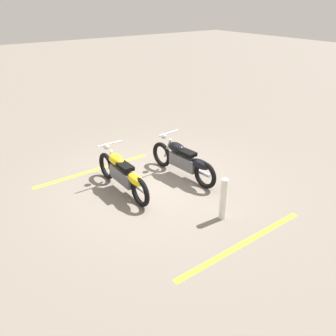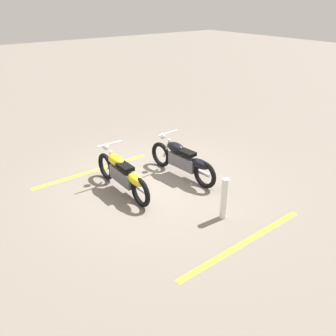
{
  "view_description": "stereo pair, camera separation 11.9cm",
  "coord_description": "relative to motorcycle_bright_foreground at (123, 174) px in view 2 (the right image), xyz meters",
  "views": [
    {
      "loc": [
        6.29,
        -4.11,
        4.11
      ],
      "look_at": [
        0.62,
        0.0,
        0.65
      ],
      "focal_mm": 37.55,
      "sensor_mm": 36.0,
      "label": 1
    },
    {
      "loc": [
        6.21,
        -4.21,
        4.11
      ],
      "look_at": [
        0.62,
        0.0,
        0.65
      ],
      "focal_mm": 37.55,
      "sensor_mm": 36.0,
      "label": 2
    }
  ],
  "objects": [
    {
      "name": "ground_plane",
      "position": [
        0.04,
        0.78,
        -0.46
      ],
      "size": [
        60.0,
        60.0,
        0.0
      ],
      "primitive_type": "plane",
      "color": "slate"
    },
    {
      "name": "parking_stripe_mid",
      "position": [
        2.96,
        0.82,
        -0.46
      ],
      "size": [
        0.19,
        3.2,
        0.01
      ],
      "primitive_type": "cube",
      "rotation": [
        0.0,
        0.0,
        1.59
      ],
      "color": "yellow",
      "rests_on": "ground"
    },
    {
      "name": "bollard_post",
      "position": [
        2.12,
        1.09,
        -0.01
      ],
      "size": [
        0.14,
        0.14,
        0.9
      ],
      "primitive_type": "cylinder",
      "color": "white",
      "rests_on": "ground"
    },
    {
      "name": "motorcycle_bright_foreground",
      "position": [
        0.0,
        0.0,
        0.0
      ],
      "size": [
        2.23,
        0.62,
        1.04
      ],
      "rotation": [
        0.0,
        0.0,
        3.14
      ],
      "color": "black",
      "rests_on": "ground"
    },
    {
      "name": "parking_stripe_near",
      "position": [
        -1.43,
        -0.09,
        -0.46
      ],
      "size": [
        0.19,
        3.2,
        0.01
      ],
      "primitive_type": "cube",
      "rotation": [
        0.0,
        0.0,
        1.59
      ],
      "color": "yellow",
      "rests_on": "ground"
    },
    {
      "name": "motorcycle_dark_foreground",
      "position": [
        0.23,
        1.57,
        0.0
      ],
      "size": [
        2.23,
        0.62,
        1.04
      ],
      "rotation": [
        0.0,
        0.0,
        3.24
      ],
      "color": "black",
      "rests_on": "ground"
    }
  ]
}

